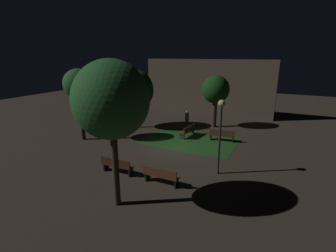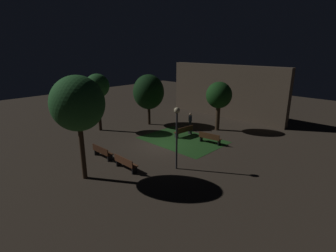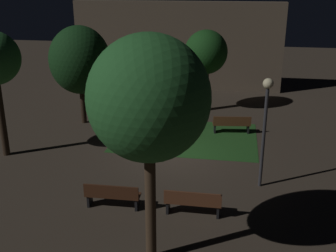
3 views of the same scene
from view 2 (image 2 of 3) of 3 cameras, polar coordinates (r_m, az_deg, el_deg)
name	(u,v)px [view 2 (image 2 of 3)]	position (r m, az deg, el deg)	size (l,w,h in m)	color
ground_plane	(163,145)	(20.52, -1.02, -4.25)	(60.00, 60.00, 0.00)	#3D3328
grass_lawn	(182,140)	(21.70, 3.20, -3.07)	(6.56, 4.70, 0.01)	#23511E
bench_front_right	(102,152)	(18.61, -14.26, -5.46)	(1.81, 0.51, 0.88)	#422314
bench_by_lamp	(125,163)	(16.59, -9.36, -7.95)	(1.80, 0.48, 0.88)	brown
bench_back_row	(210,138)	(21.02, 9.14, -2.55)	(1.85, 0.71, 0.88)	#512D19
bench_corner	(184,131)	(22.47, 3.55, -1.10)	(0.66, 1.84, 0.88)	#512D19
tree_right_canopy	(97,87)	(24.18, -15.25, 8.33)	(2.13, 2.13, 5.20)	#2D2116
tree_lawn_side	(219,96)	(24.00, 11.11, 6.54)	(2.33, 2.33, 4.48)	#423021
tree_back_right	(78,104)	(14.93, -19.20, 4.59)	(2.93, 2.93, 6.00)	#423021
tree_left_canopy	(149,92)	(25.48, -4.28, 7.43)	(3.01, 3.01, 4.94)	#2D2116
lamp_post_near_wall	(177,127)	(15.73, 1.94, -0.24)	(0.36, 0.36, 3.99)	#333338
pedestrian	(190,121)	(24.24, 4.89, 1.12)	(0.34, 0.34, 1.61)	black
building_wall_backdrop	(225,91)	(29.22, 12.43, 7.46)	(13.66, 0.80, 5.66)	brown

